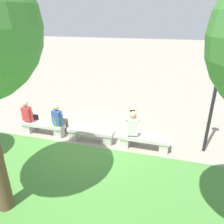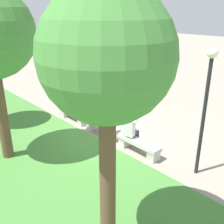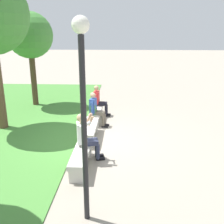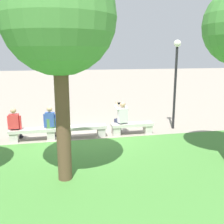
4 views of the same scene
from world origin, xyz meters
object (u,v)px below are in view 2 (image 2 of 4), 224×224
at_px(person_distant, 84,109).
at_px(person_companion, 67,102).
at_px(bench_main, 138,145).
at_px(lamp_post, 207,95).
at_px(tree_right_background, 107,60).
at_px(backpack, 82,111).
at_px(bench_near, 102,127).
at_px(person_photographer, 131,128).
at_px(bench_mid, 73,114).

height_order(person_distant, person_companion, same).
bearing_deg(bench_main, lamp_post, -167.87).
bearing_deg(tree_right_background, backpack, -31.54).
distance_m(bench_near, person_photographer, 1.51).
bearing_deg(backpack, person_photographer, -177.75).
bearing_deg(lamp_post, tree_right_background, 92.26).
bearing_deg(person_photographer, bench_near, 2.97).
xyz_separation_m(person_photographer, person_distant, (2.66, 0.01, -0.06)).
bearing_deg(bench_near, backpack, 1.39).
distance_m(bench_mid, person_companion, 0.70).
height_order(person_photographer, lamp_post, lamp_post).
xyz_separation_m(person_photographer, tree_right_background, (-2.48, 3.26, 3.03)).
bearing_deg(person_companion, lamp_post, -176.83).
distance_m(bench_near, backpack, 1.26).
bearing_deg(bench_near, bench_mid, 0.00).
relative_size(bench_main, person_companion, 1.31).
height_order(person_photographer, tree_right_background, tree_right_background).
height_order(person_companion, tree_right_background, tree_right_background).
relative_size(bench_near, lamp_post, 0.45).
bearing_deg(person_photographer, backpack, 2.25).
height_order(bench_main, bench_mid, same).
xyz_separation_m(bench_mid, backpack, (-0.66, 0.03, 0.33)).
distance_m(person_companion, backpack, 1.24).
xyz_separation_m(person_companion, tree_right_background, (-6.38, 3.25, 3.09)).
bearing_deg(backpack, bench_mid, -2.56).
bearing_deg(bench_near, person_companion, -1.55).
relative_size(person_photographer, backpack, 3.08).
distance_m(bench_main, bench_near, 1.87).
xyz_separation_m(bench_main, person_distant, (3.08, -0.06, 0.38)).
bearing_deg(person_distant, person_companion, -0.05).
xyz_separation_m(bench_near, person_distant, (1.21, -0.06, 0.38)).
distance_m(bench_mid, backpack, 0.74).
height_order(bench_main, person_companion, person_companion).
height_order(bench_main, person_photographer, person_photographer).
height_order(bench_mid, lamp_post, lamp_post).
height_order(bench_main, person_distant, person_distant).
bearing_deg(lamp_post, backpack, 5.04).
bearing_deg(person_companion, tree_right_background, 153.01).
height_order(bench_near, lamp_post, lamp_post).
distance_m(bench_near, lamp_post, 4.35).
bearing_deg(bench_main, backpack, 0.55).
xyz_separation_m(bench_mid, person_distant, (-0.66, -0.06, 0.38)).
bearing_deg(bench_main, bench_mid, 0.00).
bearing_deg(bench_main, bench_near, 0.00).
bearing_deg(person_photographer, bench_main, 169.96).
distance_m(person_companion, tree_right_background, 7.80).
bearing_deg(bench_main, person_distant, -1.21).
height_order(person_companion, lamp_post, lamp_post).
relative_size(bench_mid, person_photographer, 1.25).
distance_m(person_companion, lamp_post, 6.48).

